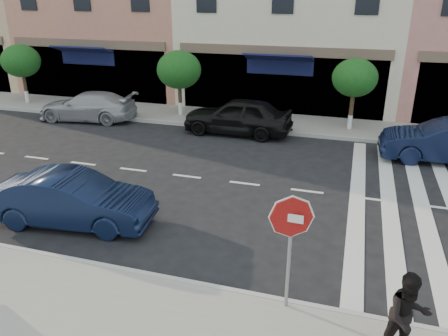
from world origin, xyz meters
TOP-DOWN VIEW (x-y plane):
  - ground at (0.00, 0.00)m, footprint 120.00×120.00m
  - sidewalk_far at (0.00, 11.00)m, footprint 60.00×3.00m
  - street_tree_wa at (-14.00, 10.80)m, footprint 2.00×2.00m
  - street_tree_wb at (-5.00, 10.80)m, footprint 2.10×2.10m
  - street_tree_c at (3.00, 10.80)m, footprint 1.90×1.90m
  - stop_sign at (2.28, -1.67)m, footprint 0.83×0.12m
  - walker at (4.30, -2.30)m, footprint 0.92×0.83m
  - car_near_mid at (-3.68, 0.17)m, footprint 4.37×1.95m
  - car_far_left at (-9.08, 9.10)m, footprint 4.81×2.42m
  - car_far_mid at (-1.64, 9.10)m, footprint 4.67×1.93m

SIDE VIEW (x-z plane):
  - ground at x=0.00m, z-range 0.00..0.00m
  - sidewalk_far at x=0.00m, z-range 0.00..0.15m
  - car_far_left at x=-9.08m, z-range 0.00..1.34m
  - car_near_mid at x=-3.68m, z-range 0.00..1.39m
  - car_far_mid at x=-1.64m, z-range 0.00..1.58m
  - walker at x=4.30m, z-range 0.15..1.71m
  - stop_sign at x=2.28m, z-range 0.69..3.04m
  - street_tree_wb at x=-5.00m, z-range 0.78..3.84m
  - street_tree_wa at x=-14.00m, z-range 0.81..3.86m
  - street_tree_c at x=3.00m, z-range 0.84..3.87m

